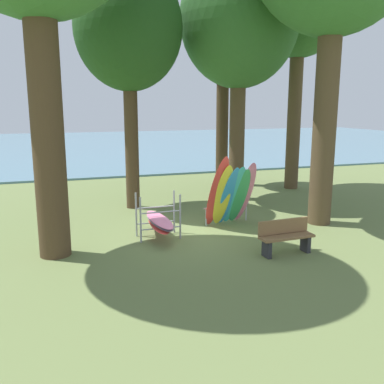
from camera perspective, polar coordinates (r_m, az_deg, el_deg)
name	(u,v)px	position (r m, az deg, el deg)	size (l,w,h in m)	color
ground_plane	(198,235)	(12.17, 0.82, -5.73)	(80.00, 80.00, 0.00)	olive
lake_water	(94,145)	(39.56, -12.95, 6.16)	(80.00, 36.00, 0.10)	slate
tree_far_left_back	(224,19)	(19.91, 4.27, 22.16)	(3.03, 3.03, 9.27)	#42301E
tree_far_right_back	(128,30)	(15.24, -8.52, 20.71)	(3.62, 3.62, 8.22)	#4C3823
tree_deep_back	(239,20)	(16.75, 6.37, 21.93)	(4.37, 4.37, 9.23)	brown
leaning_board_pile	(231,195)	(12.85, 5.23, -0.37)	(1.67, 1.24, 2.22)	red
board_storage_rack	(159,221)	(11.83, -4.44, -3.90)	(1.15, 2.13, 1.25)	#9EA0A5
park_bench	(286,236)	(10.79, 12.43, -5.78)	(1.42, 0.48, 0.85)	#2D2D33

